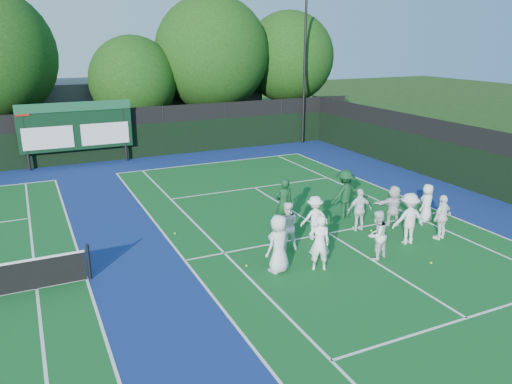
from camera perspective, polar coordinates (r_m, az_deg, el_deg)
name	(u,v)px	position (r m, az deg, el deg)	size (l,w,h in m)	color
ground	(344,243)	(17.78, 10.05, -5.79)	(120.00, 120.00, 0.00)	#18340E
court_apron	(169,264)	(16.24, -9.90, -8.07)	(34.00, 32.00, 0.01)	navy
near_court	(328,233)	(18.54, 8.29, -4.69)	(11.05, 23.85, 0.01)	#104F1E
back_fence	(95,139)	(29.99, -17.89, 5.81)	(34.00, 0.08, 3.00)	black
divider_fence_right	(506,171)	(24.12, 26.62, 2.16)	(0.08, 32.00, 3.00)	black
scoreboard	(76,127)	(29.33, -19.89, 7.04)	(6.00, 0.21, 3.55)	black
clubhouse	(135,107)	(38.34, -13.70, 9.46)	(18.00, 6.00, 4.00)	#5C5C61
light_pole_right	(305,47)	(33.66, 5.63, 16.19)	(1.20, 0.30, 10.12)	black
tree_c	(135,82)	(33.66, -13.62, 12.10)	(5.57, 5.57, 7.06)	black
tree_d	(214,56)	(35.08, -4.86, 15.20)	(7.67, 7.67, 9.69)	black
tree_e	(290,60)	(37.57, 3.89, 14.87)	(6.51, 6.51, 8.77)	black
tennis_ball_0	(247,266)	(15.81, -1.09, -8.41)	(0.07, 0.07, 0.07)	yellow
tennis_ball_2	(431,263)	(16.93, 19.38, -7.64)	(0.07, 0.07, 0.07)	yellow
tennis_ball_3	(175,233)	(18.51, -9.24, -4.68)	(0.07, 0.07, 0.07)	yellow
tennis_ball_5	(371,231)	(19.01, 13.04, -4.32)	(0.07, 0.07, 0.07)	yellow
player_front_0	(279,244)	(15.16, 2.59, -5.93)	(0.89, 0.58, 1.83)	silver
player_front_1	(319,243)	(15.40, 7.26, -5.78)	(0.65, 0.43, 1.78)	white
player_front_2	(377,235)	(16.50, 13.63, -4.80)	(0.80, 0.62, 1.64)	white
player_front_3	(409,219)	(18.00, 17.05, -2.92)	(1.17, 0.67, 1.82)	silver
player_front_4	(442,217)	(18.78, 20.50, -2.71)	(0.96, 0.40, 1.64)	white
player_back_0	(287,226)	(16.77, 3.53, -3.89)	(0.81, 0.63, 1.68)	white
player_back_1	(315,218)	(17.74, 6.72, -2.94)	(1.02, 0.59, 1.58)	white
player_back_2	(360,210)	(18.77, 11.76, -2.01)	(0.94, 0.39, 1.61)	white
player_back_3	(393,206)	(19.60, 15.43, -1.50)	(1.46, 0.47, 1.58)	silver
player_back_4	(427,203)	(20.44, 18.95, -1.18)	(0.73, 0.48, 1.49)	white
coach_left	(284,204)	(18.56, 3.18, -1.34)	(0.71, 0.46, 1.94)	#0F391B
coach_right	(345,194)	(19.97, 10.12, -0.22)	(1.26, 0.72, 1.95)	#0F391C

